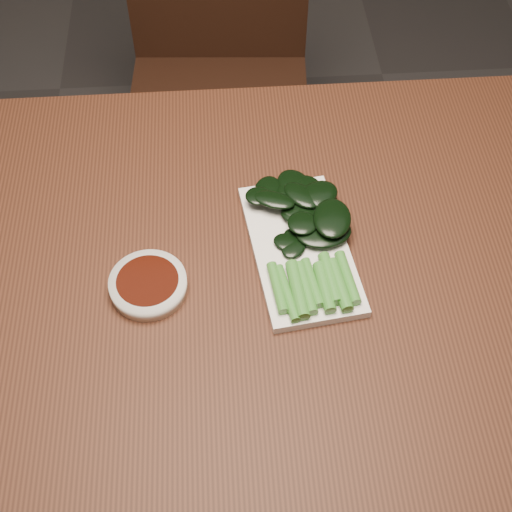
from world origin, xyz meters
name	(u,v)px	position (x,y,z in m)	size (l,w,h in m)	color
ground	(246,455)	(0.00, 0.00, 0.00)	(6.00, 6.00, 0.00)	#322F30
table	(241,293)	(0.00, 0.00, 0.68)	(1.40, 0.80, 0.75)	#422012
chair_far	(218,73)	(-0.01, 0.77, 0.49)	(0.46, 0.46, 0.89)	black
sauce_bowl	(148,285)	(-0.13, -0.03, 0.76)	(0.11, 0.11, 0.02)	white
serving_plate	(300,249)	(0.09, 0.02, 0.76)	(0.17, 0.28, 0.01)	white
gai_lan	(308,228)	(0.10, 0.04, 0.78)	(0.16, 0.29, 0.03)	#449132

